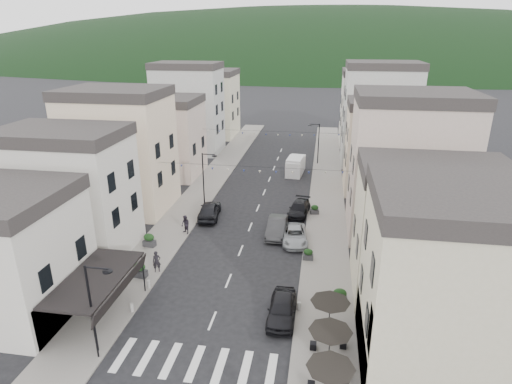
% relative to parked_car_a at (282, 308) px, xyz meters
% --- Properties ---
extents(sidewalk_left, '(4.00, 76.00, 0.12)m').
position_rel_parked_car_a_xyz_m(sidewalk_left, '(-12.10, 24.97, -0.72)').
color(sidewalk_left, slate).
rests_on(sidewalk_left, ground).
extents(sidewalk_right, '(4.00, 76.00, 0.12)m').
position_rel_parked_car_a_xyz_m(sidewalk_right, '(2.90, 24.97, -0.72)').
color(sidewalk_right, slate).
rests_on(sidewalk_right, ground).
extents(hill_backdrop, '(640.00, 360.00, 70.00)m').
position_rel_parked_car_a_xyz_m(hill_backdrop, '(-4.60, 292.97, -0.78)').
color(hill_backdrop, black).
rests_on(hill_backdrop, ground).
extents(bistro_building, '(10.00, 8.00, 10.00)m').
position_rel_parked_car_a_xyz_m(bistro_building, '(9.90, -3.03, 4.22)').
color(bistro_building, '#BAB394').
rests_on(bistro_building, ground).
extents(boutique_awning, '(3.77, 7.50, 3.28)m').
position_rel_parked_car_a_xyz_m(boutique_awning, '(-11.85, -2.03, 2.34)').
color(boutique_awning, black).
rests_on(boutique_awning, ground).
extents(buildings_row_left, '(10.20, 54.16, 14.00)m').
position_rel_parked_car_a_xyz_m(buildings_row_left, '(-19.10, 30.73, 5.34)').
color(buildings_row_left, beige).
rests_on(buildings_row_left, ground).
extents(buildings_row_right, '(10.20, 54.16, 14.50)m').
position_rel_parked_car_a_xyz_m(buildings_row_right, '(9.90, 29.57, 5.54)').
color(buildings_row_right, '#BAB394').
rests_on(buildings_row_right, ground).
extents(cafe_terrace, '(2.50, 8.10, 2.53)m').
position_rel_parked_car_a_xyz_m(cafe_terrace, '(3.10, -4.23, 1.58)').
color(cafe_terrace, black).
rests_on(cafe_terrace, ground).
extents(streetlamp_left_near, '(1.70, 0.56, 6.00)m').
position_rel_parked_car_a_xyz_m(streetlamp_left_near, '(-10.42, -5.03, 2.92)').
color(streetlamp_left_near, black).
rests_on(streetlamp_left_near, ground).
extents(streetlamp_left_far, '(1.70, 0.56, 6.00)m').
position_rel_parked_car_a_xyz_m(streetlamp_left_far, '(-10.42, 18.97, 2.92)').
color(streetlamp_left_far, black).
rests_on(streetlamp_left_far, ground).
extents(streetlamp_right_far, '(1.70, 0.56, 6.00)m').
position_rel_parked_car_a_xyz_m(streetlamp_right_far, '(1.22, 36.97, 2.92)').
color(streetlamp_right_far, black).
rests_on(streetlamp_right_far, ground).
extents(bollards, '(11.66, 10.26, 0.60)m').
position_rel_parked_car_a_xyz_m(bollards, '(-4.60, -1.53, -0.36)').
color(bollards, gray).
rests_on(bollards, ground).
extents(bunting_near, '(19.00, 0.28, 0.62)m').
position_rel_parked_car_a_xyz_m(bunting_near, '(-4.60, 14.97, 4.88)').
color(bunting_near, black).
rests_on(bunting_near, ground).
extents(bunting_far, '(19.00, 0.28, 0.62)m').
position_rel_parked_car_a_xyz_m(bunting_far, '(-4.60, 30.97, 4.88)').
color(bunting_far, black).
rests_on(bunting_far, ground).
extents(parked_car_a, '(1.84, 4.56, 1.55)m').
position_rel_parked_car_a_xyz_m(parked_car_a, '(0.00, 0.00, 0.00)').
color(parked_car_a, black).
rests_on(parked_car_a, ground).
extents(parked_car_b, '(1.73, 4.86, 1.60)m').
position_rel_parked_car_a_xyz_m(parked_car_b, '(-1.80, 12.67, 0.02)').
color(parked_car_b, '#2E2E31').
rests_on(parked_car_b, ground).
extents(parked_car_c, '(2.81, 5.07, 1.34)m').
position_rel_parked_car_a_xyz_m(parked_car_c, '(0.00, 11.45, -0.11)').
color(parked_car_c, '#979B9F').
rests_on(parked_car_c, ground).
extents(parked_car_d, '(2.54, 4.96, 1.38)m').
position_rel_parked_car_a_xyz_m(parked_car_d, '(0.00, 17.77, -0.09)').
color(parked_car_d, black).
rests_on(parked_car_d, ground).
extents(parked_car_e, '(2.55, 5.20, 1.71)m').
position_rel_parked_car_a_xyz_m(parked_car_e, '(-9.20, 15.60, 0.08)').
color(parked_car_e, black).
rests_on(parked_car_e, ground).
extents(delivery_van, '(2.47, 5.21, 2.42)m').
position_rel_parked_car_a_xyz_m(delivery_van, '(-1.40, 31.92, 0.41)').
color(delivery_van, silver).
rests_on(delivery_van, ground).
extents(pedestrian_a, '(0.76, 0.65, 1.78)m').
position_rel_parked_car_a_xyz_m(pedestrian_a, '(-10.52, 4.27, 0.23)').
color(pedestrian_a, black).
rests_on(pedestrian_a, sidewalk_left).
extents(pedestrian_b, '(1.13, 1.08, 1.83)m').
position_rel_parked_car_a_xyz_m(pedestrian_b, '(-10.40, 11.34, 0.26)').
color(pedestrian_b, black).
rests_on(pedestrian_b, sidewalk_left).
extents(planter_la, '(1.18, 0.74, 1.25)m').
position_rel_parked_car_a_xyz_m(planter_la, '(-11.57, 3.29, -0.05)').
color(planter_la, '#2B2B2E').
rests_on(planter_la, sidewalk_left).
extents(planter_lb, '(1.18, 0.77, 1.24)m').
position_rel_parked_car_a_xyz_m(planter_lb, '(-12.84, 8.31, -0.06)').
color(planter_lb, '#2E2D30').
rests_on(planter_lb, sidewalk_left).
extents(planter_ra, '(1.13, 0.68, 1.22)m').
position_rel_parked_car_a_xyz_m(planter_ra, '(3.88, 2.12, -0.07)').
color(planter_ra, '#323335').
rests_on(planter_ra, sidewalk_right).
extents(planter_rb, '(0.89, 0.50, 1.00)m').
position_rel_parked_car_a_xyz_m(planter_rb, '(1.40, 8.14, -0.17)').
color(planter_rb, '#313133').
rests_on(planter_rb, sidewalk_right).
extents(planter_rc, '(0.96, 0.64, 1.00)m').
position_rel_parked_car_a_xyz_m(planter_rc, '(1.64, 18.07, -0.17)').
color(planter_rc, '#323235').
rests_on(planter_rc, sidewalk_right).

